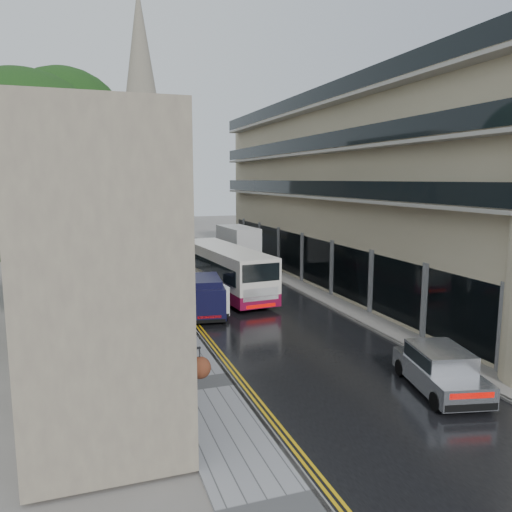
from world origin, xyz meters
TOP-DOWN VIEW (x-y plane):
  - road at (0.00, 27.50)m, footprint 9.00×85.00m
  - left_sidewalk at (-5.85, 27.50)m, footprint 2.70×85.00m
  - right_sidewalk at (5.40, 27.50)m, footprint 1.80×85.00m
  - old_shop_row at (-9.45, 30.00)m, footprint 4.50×56.00m
  - modern_block at (10.30, 26.00)m, footprint 8.00×40.00m
  - church_spire at (0.50, 82.00)m, footprint 6.40×6.40m
  - tree_near at (-12.50, 20.00)m, footprint 10.56×10.56m
  - tree_far at (-12.20, 33.00)m, footprint 9.24×9.24m
  - cream_bus at (-1.48, 22.64)m, footprint 3.86×12.33m
  - white_lorry at (1.93, 33.06)m, footprint 2.73×7.64m
  - silver_hatchback at (1.54, 6.05)m, footprint 2.97×4.90m
  - white_van at (-4.05, 19.83)m, footprint 2.32×4.63m
  - navy_van at (-4.30, 19.46)m, footprint 2.60×5.00m
  - pedestrian at (-5.53, 22.77)m, footprint 0.79×0.61m
  - lamp_post_near at (-5.37, 17.35)m, footprint 0.80×0.20m
  - lamp_post_far at (-4.70, 36.36)m, footprint 0.86×0.38m

SIDE VIEW (x-z plane):
  - road at x=0.00m, z-range 0.00..0.02m
  - left_sidewalk at x=-5.85m, z-range 0.00..0.12m
  - right_sidewalk at x=5.40m, z-range 0.00..0.12m
  - silver_hatchback at x=1.54m, z-range 0.02..1.73m
  - white_van at x=-4.05m, z-range 0.02..2.04m
  - pedestrian at x=-5.53m, z-range 0.12..2.04m
  - navy_van at x=-4.30m, z-range 0.02..2.45m
  - cream_bus at x=-1.48m, z-range 0.02..3.33m
  - white_lorry at x=1.93m, z-range 0.02..3.96m
  - lamp_post_near at x=-5.37m, z-range 0.12..7.19m
  - lamp_post_far at x=-4.70m, z-range 0.12..7.59m
  - old_shop_row at x=-9.45m, z-range 0.00..12.00m
  - tree_far at x=-12.20m, z-range 0.00..12.46m
  - tree_near at x=-12.50m, z-range 0.00..13.89m
  - modern_block at x=10.30m, z-range 0.00..14.00m
  - church_spire at x=0.50m, z-range 0.00..40.00m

